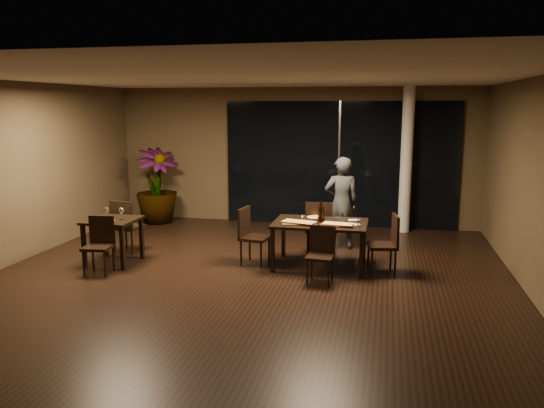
{
  "coord_description": "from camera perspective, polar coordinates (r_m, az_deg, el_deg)",
  "views": [
    {
      "loc": [
        2.02,
        -7.52,
        2.59
      ],
      "look_at": [
        0.24,
        0.62,
        1.05
      ],
      "focal_mm": 35.0,
      "sensor_mm": 36.0,
      "label": 1
    }
  ],
  "objects": [
    {
      "name": "chair_side_far",
      "position": [
        9.78,
        -15.48,
        -2.04
      ],
      "size": [
        0.49,
        0.49,
        0.96
      ],
      "rotation": [
        0.0,
        0.0,
        3.03
      ],
      "color": "black",
      "rests_on": "ground"
    },
    {
      "name": "wine_glass_b",
      "position": [
        9.05,
        -15.89,
        -1.02
      ],
      "size": [
        0.09,
        0.09,
        0.19
      ],
      "primitive_type": null,
      "color": "white",
      "rests_on": "side_table"
    },
    {
      "name": "main_table",
      "position": [
        8.6,
        5.2,
        -2.43
      ],
      "size": [
        1.5,
        1.0,
        0.75
      ],
      "color": "black",
      "rests_on": "ground"
    },
    {
      "name": "bottle_b",
      "position": [
        8.55,
        5.54,
        -1.13
      ],
      "size": [
        0.06,
        0.06,
        0.25
      ],
      "primitive_type": null,
      "color": "black",
      "rests_on": "main_table"
    },
    {
      "name": "side_table",
      "position": [
        9.19,
        -16.76,
        -2.33
      ],
      "size": [
        0.8,
        0.8,
        0.75
      ],
      "color": "black",
      "rests_on": "ground"
    },
    {
      "name": "oblong_pizza_left",
      "position": [
        8.43,
        2.92,
        -1.97
      ],
      "size": [
        0.54,
        0.34,
        0.02
      ],
      "primitive_type": null,
      "rotation": [
        0.0,
        0.0,
        -0.22
      ],
      "color": "maroon",
      "rests_on": "pizza_board_left"
    },
    {
      "name": "bottle_a",
      "position": [
        8.6,
        5.2,
        -0.81
      ],
      "size": [
        0.07,
        0.07,
        0.33
      ],
      "primitive_type": null,
      "color": "black",
      "rests_on": "main_table"
    },
    {
      "name": "oblong_pizza_right",
      "position": [
        8.34,
        7.11,
        -2.18
      ],
      "size": [
        0.47,
        0.25,
        0.02
      ],
      "primitive_type": null,
      "rotation": [
        0.0,
        0.0,
        -0.1
      ],
      "color": "maroon",
      "rests_on": "pizza_board_right"
    },
    {
      "name": "potted_plant",
      "position": [
        12.15,
        -12.29,
        1.94
      ],
      "size": [
        1.29,
        1.29,
        1.67
      ],
      "primitive_type": "imported",
      "rotation": [
        0.0,
        0.0,
        0.83
      ],
      "color": "#204617",
      "rests_on": "ground"
    },
    {
      "name": "ground",
      "position": [
        8.2,
        -2.6,
        -7.93
      ],
      "size": [
        8.0,
        8.0,
        0.0
      ],
      "primitive_type": "plane",
      "color": "black",
      "rests_on": "ground"
    },
    {
      "name": "wall_left",
      "position": [
        9.72,
        -26.45,
        2.95
      ],
      "size": [
        0.1,
        8.0,
        3.0
      ],
      "primitive_type": "cube",
      "color": "#4B3D28",
      "rests_on": "ground"
    },
    {
      "name": "side_napkin",
      "position": [
        9.02,
        -17.17,
        -1.72
      ],
      "size": [
        0.2,
        0.15,
        0.01
      ],
      "primitive_type": "cube",
      "rotation": [
        0.0,
        0.0,
        0.27
      ],
      "color": "silver",
      "rests_on": "side_table"
    },
    {
      "name": "wine_glass_a",
      "position": [
        9.28,
        -17.38,
        -0.88
      ],
      "size": [
        0.08,
        0.08,
        0.18
      ],
      "primitive_type": null,
      "color": "white",
      "rests_on": "side_table"
    },
    {
      "name": "wall_right",
      "position": [
        7.86,
        27.15,
        1.35
      ],
      "size": [
        0.1,
        8.0,
        3.0
      ],
      "primitive_type": "cube",
      "color": "#4B3D28",
      "rests_on": "ground"
    },
    {
      "name": "ceiling",
      "position": [
        7.8,
        -2.79,
        13.63
      ],
      "size": [
        8.0,
        8.0,
        0.04
      ],
      "primitive_type": "cube",
      "color": "white",
      "rests_on": "wall_back"
    },
    {
      "name": "chair_main_far",
      "position": [
        9.21,
        5.08,
        -2.36
      ],
      "size": [
        0.49,
        0.49,
        0.98
      ],
      "rotation": [
        0.0,
        0.0,
        3.23
      ],
      "color": "black",
      "rests_on": "ground"
    },
    {
      "name": "bottle_c",
      "position": [
        8.69,
        5.32,
        -0.73
      ],
      "size": [
        0.07,
        0.07,
        0.31
      ],
      "primitive_type": null,
      "color": "black",
      "rests_on": "main_table"
    },
    {
      "name": "round_pizza",
      "position": [
        8.89,
        4.76,
        -1.46
      ],
      "size": [
        0.29,
        0.29,
        0.01
      ],
      "primitive_type": "cylinder",
      "color": "#A72512",
      "rests_on": "main_table"
    },
    {
      "name": "chair_main_near",
      "position": [
        7.94,
        5.3,
        -5.07
      ],
      "size": [
        0.42,
        0.42,
        0.84
      ],
      "rotation": [
        0.0,
        0.0,
        -0.07
      ],
      "color": "black",
      "rests_on": "ground"
    },
    {
      "name": "tumbler_left",
      "position": [
        8.66,
        3.44,
        -1.49
      ],
      "size": [
        0.08,
        0.08,
        0.09
      ],
      "primitive_type": "cylinder",
      "color": "white",
      "rests_on": "main_table"
    },
    {
      "name": "chair_side_near",
      "position": [
        8.78,
        -18.04,
        -3.84
      ],
      "size": [
        0.46,
        0.46,
        0.89
      ],
      "rotation": [
        0.0,
        0.0,
        0.12
      ],
      "color": "black",
      "rests_on": "ground"
    },
    {
      "name": "chair_main_right",
      "position": [
        8.46,
        12.33,
        -3.91
      ],
      "size": [
        0.51,
        0.51,
        0.94
      ],
      "rotation": [
        0.0,
        0.0,
        -1.38
      ],
      "color": "black",
      "rests_on": "ground"
    },
    {
      "name": "window_panel",
      "position": [
        11.59,
        7.22,
        4.26
      ],
      "size": [
        5.0,
        0.06,
        2.7
      ],
      "primitive_type": "cube",
      "color": "black",
      "rests_on": "ground"
    },
    {
      "name": "napkin_near",
      "position": [
        8.42,
        8.83,
        -2.23
      ],
      "size": [
        0.2,
        0.15,
        0.01
      ],
      "primitive_type": "cube",
      "rotation": [
        0.0,
        0.0,
        0.3
      ],
      "color": "white",
      "rests_on": "main_table"
    },
    {
      "name": "chair_main_left",
      "position": [
        8.79,
        -2.33,
        -3.11
      ],
      "size": [
        0.5,
        0.5,
        0.94
      ],
      "rotation": [
        0.0,
        0.0,
        1.41
      ],
      "color": "black",
      "rests_on": "ground"
    },
    {
      "name": "napkin_far",
      "position": [
        8.76,
        8.84,
        -1.72
      ],
      "size": [
        0.2,
        0.15,
        0.01
      ],
      "primitive_type": "cube",
      "rotation": [
        0.0,
        0.0,
        0.31
      ],
      "color": "silver",
      "rests_on": "main_table"
    },
    {
      "name": "column",
      "position": [
        11.23,
        14.25,
        4.59
      ],
      "size": [
        0.24,
        0.24,
        3.0
      ],
      "primitive_type": "cylinder",
      "color": "silver",
      "rests_on": "ground"
    },
    {
      "name": "wall_front",
      "position": [
        4.16,
        -17.33,
        -5.21
      ],
      "size": [
        8.0,
        0.1,
        3.0
      ],
      "primitive_type": "cube",
      "color": "#4B3D28",
      "rests_on": "ground"
    },
    {
      "name": "diner",
      "position": [
        9.73,
        7.47,
        0.09
      ],
      "size": [
        0.65,
        0.51,
        1.7
      ],
      "primitive_type": "imported",
      "rotation": [
        0.0,
        0.0,
        3.38
      ],
      "color": "#2E3133",
      "rests_on": "ground"
    },
    {
      "name": "pizza_board_left",
      "position": [
        8.44,
        2.92,
        -2.08
      ],
      "size": [
        0.58,
        0.37,
        0.01
      ],
      "primitive_type": "cube",
      "rotation": [
        0.0,
        0.0,
        0.21
      ],
      "color": "#4B3218",
      "rests_on": "main_table"
    },
    {
      "name": "tumbler_right",
      "position": [
        8.61,
        7.03,
        -1.64
      ],
      "size": [
        0.07,
        0.07,
        0.09
      ],
      "primitive_type": "cylinder",
      "color": "white",
      "rests_on": "main_table"
    },
    {
      "name": "wall_back",
      "position": [
        11.79,
        2.42,
        5.17
      ],
      "size": [
        8.0,
        0.1,
        3.0
      ],
      "primitive_type": "cube",
      "color": "#4B3D28",
      "rests_on": "ground"
    },
    {
      "name": "pizza_board_right",
      "position": [
        8.34,
        7.11,
        -2.29
      ],
      "size": [
        0.57,
        0.4,
        0.01
      ],
      "primitive_type": "cube",
      "rotation": [
        0.0,
        0.0,
        0.29
      ],
      "color": "#472916",
      "rests_on": "main_table"
    }
  ]
}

